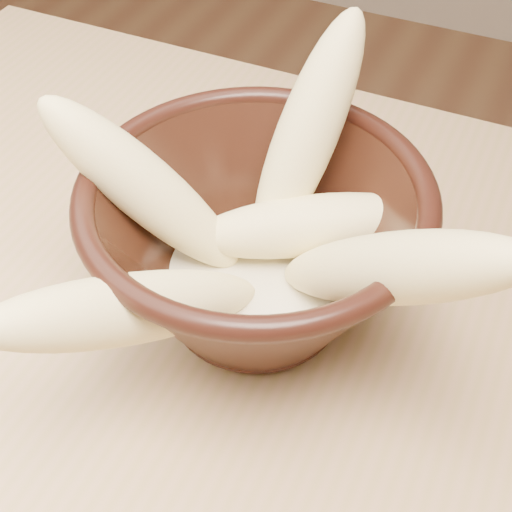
# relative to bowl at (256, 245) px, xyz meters

# --- Properties ---
(bowl) EXTENTS (0.23, 0.23, 0.12)m
(bowl) POSITION_rel_bowl_xyz_m (0.00, 0.00, 0.00)
(bowl) COLOR black
(bowl) RESTS_ON table
(milk_puddle) EXTENTS (0.13, 0.13, 0.02)m
(milk_puddle) POSITION_rel_bowl_xyz_m (0.00, 0.00, -0.03)
(milk_puddle) COLOR beige
(milk_puddle) RESTS_ON bowl
(banana_upright) EXTENTS (0.07, 0.14, 0.17)m
(banana_upright) POSITION_rel_bowl_xyz_m (0.01, 0.07, 0.05)
(banana_upright) COLOR #F3DC8F
(banana_upright) RESTS_ON bowl
(banana_left) EXTENTS (0.15, 0.07, 0.15)m
(banana_left) POSITION_rel_bowl_xyz_m (-0.07, -0.01, 0.03)
(banana_left) COLOR #F3DC8F
(banana_left) RESTS_ON bowl
(banana_right) EXTENTS (0.18, 0.11, 0.16)m
(banana_right) POSITION_rel_bowl_xyz_m (0.09, -0.02, 0.04)
(banana_right) COLOR #F3DC8F
(banana_right) RESTS_ON bowl
(banana_across) EXTENTS (0.16, 0.12, 0.05)m
(banana_across) POSITION_rel_bowl_xyz_m (0.03, 0.03, 0.00)
(banana_across) COLOR #F3DC8F
(banana_across) RESTS_ON bowl
(banana_front) EXTENTS (0.13, 0.19, 0.13)m
(banana_front) POSITION_rel_bowl_xyz_m (-0.03, -0.09, 0.02)
(banana_front) COLOR #F3DC8F
(banana_front) RESTS_ON bowl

